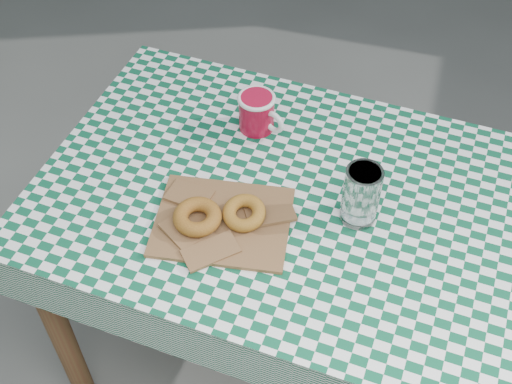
{
  "coord_description": "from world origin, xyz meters",
  "views": [
    {
      "loc": [
        0.08,
        -0.84,
        1.88
      ],
      "look_at": [
        -0.19,
        0.1,
        0.79
      ],
      "focal_mm": 46.65,
      "sensor_mm": 36.0,
      "label": 1
    }
  ],
  "objects_px": {
    "table": "(286,290)",
    "coffee_mug": "(257,112)",
    "paper_bag": "(223,221)",
    "drinking_glass": "(361,195)"
  },
  "relations": [
    {
      "from": "paper_bag",
      "to": "coffee_mug",
      "type": "bearing_deg",
      "value": 92.59
    },
    {
      "from": "table",
      "to": "coffee_mug",
      "type": "distance_m",
      "value": 0.49
    },
    {
      "from": "coffee_mug",
      "to": "drinking_glass",
      "type": "xyz_separation_m",
      "value": [
        0.29,
        -0.22,
        0.02
      ]
    },
    {
      "from": "paper_bag",
      "to": "coffee_mug",
      "type": "relative_size",
      "value": 1.69
    },
    {
      "from": "paper_bag",
      "to": "drinking_glass",
      "type": "bearing_deg",
      "value": 19.62
    },
    {
      "from": "table",
      "to": "drinking_glass",
      "type": "xyz_separation_m",
      "value": [
        0.15,
        -0.02,
        0.45
      ]
    },
    {
      "from": "table",
      "to": "paper_bag",
      "type": "bearing_deg",
      "value": -132.12
    },
    {
      "from": "table",
      "to": "drinking_glass",
      "type": "relative_size",
      "value": 7.93
    },
    {
      "from": "table",
      "to": "drinking_glass",
      "type": "bearing_deg",
      "value": -2.63
    },
    {
      "from": "paper_bag",
      "to": "table",
      "type": "bearing_deg",
      "value": 43.26
    }
  ]
}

